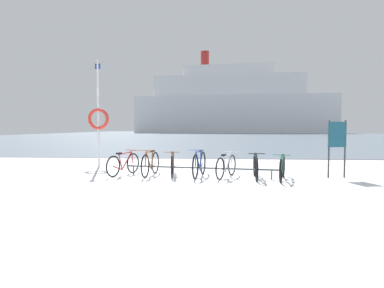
{
  "coord_description": "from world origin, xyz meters",
  "views": [
    {
      "loc": [
        1.64,
        -5.86,
        1.49
      ],
      "look_at": [
        0.55,
        7.88,
        0.8
      ],
      "focal_mm": 31.19,
      "sensor_mm": 36.0,
      "label": 1
    }
  ],
  "objects_px": {
    "bicycle_3": "(199,164)",
    "bicycle_4": "(226,166)",
    "bicycle_2": "(172,164)",
    "bicycle_5": "(256,167)",
    "bicycle_6": "(282,168)",
    "bicycle_0": "(124,164)",
    "rescue_post": "(98,117)",
    "ferry_ship": "(232,105)",
    "info_sign": "(337,139)",
    "bicycle_1": "(150,164)"
  },
  "relations": [
    {
      "from": "bicycle_3",
      "to": "bicycle_4",
      "type": "relative_size",
      "value": 1.16
    },
    {
      "from": "bicycle_2",
      "to": "bicycle_5",
      "type": "distance_m",
      "value": 2.54
    },
    {
      "from": "bicycle_2",
      "to": "bicycle_6",
      "type": "bearing_deg",
      "value": -10.39
    },
    {
      "from": "bicycle_0",
      "to": "rescue_post",
      "type": "distance_m",
      "value": 3.05
    },
    {
      "from": "rescue_post",
      "to": "bicycle_4",
      "type": "bearing_deg",
      "value": -26.72
    },
    {
      "from": "bicycle_0",
      "to": "ferry_ship",
      "type": "xyz_separation_m",
      "value": [
        6.66,
        84.23,
        7.35
      ]
    },
    {
      "from": "info_sign",
      "to": "ferry_ship",
      "type": "height_order",
      "value": "ferry_ship"
    },
    {
      "from": "bicycle_2",
      "to": "bicycle_1",
      "type": "bearing_deg",
      "value": -172.75
    },
    {
      "from": "bicycle_4",
      "to": "info_sign",
      "type": "bearing_deg",
      "value": 4.29
    },
    {
      "from": "bicycle_5",
      "to": "info_sign",
      "type": "bearing_deg",
      "value": 9.34
    },
    {
      "from": "bicycle_0",
      "to": "ferry_ship",
      "type": "height_order",
      "value": "ferry_ship"
    },
    {
      "from": "bicycle_3",
      "to": "ferry_ship",
      "type": "bearing_deg",
      "value": 87.1
    },
    {
      "from": "bicycle_6",
      "to": "info_sign",
      "type": "relative_size",
      "value": 0.97
    },
    {
      "from": "bicycle_1",
      "to": "info_sign",
      "type": "relative_size",
      "value": 0.97
    },
    {
      "from": "bicycle_2",
      "to": "info_sign",
      "type": "height_order",
      "value": "info_sign"
    },
    {
      "from": "bicycle_2",
      "to": "bicycle_3",
      "type": "relative_size",
      "value": 0.95
    },
    {
      "from": "bicycle_3",
      "to": "bicycle_6",
      "type": "height_order",
      "value": "bicycle_3"
    },
    {
      "from": "ferry_ship",
      "to": "bicycle_6",
      "type": "bearing_deg",
      "value": -91.28
    },
    {
      "from": "ferry_ship",
      "to": "rescue_post",
      "type": "bearing_deg",
      "value": -95.72
    },
    {
      "from": "bicycle_5",
      "to": "ferry_ship",
      "type": "bearing_deg",
      "value": 88.23
    },
    {
      "from": "bicycle_3",
      "to": "bicycle_6",
      "type": "relative_size",
      "value": 1.08
    },
    {
      "from": "bicycle_2",
      "to": "bicycle_3",
      "type": "height_order",
      "value": "bicycle_3"
    },
    {
      "from": "info_sign",
      "to": "ferry_ship",
      "type": "bearing_deg",
      "value": 89.86
    },
    {
      "from": "bicycle_6",
      "to": "bicycle_5",
      "type": "bearing_deg",
      "value": 169.49
    },
    {
      "from": "bicycle_5",
      "to": "ferry_ship",
      "type": "height_order",
      "value": "ferry_ship"
    },
    {
      "from": "bicycle_0",
      "to": "ferry_ship",
      "type": "relative_size",
      "value": 0.03
    },
    {
      "from": "bicycle_4",
      "to": "ferry_ship",
      "type": "bearing_deg",
      "value": 87.65
    },
    {
      "from": "bicycle_5",
      "to": "bicycle_2",
      "type": "bearing_deg",
      "value": 169.65
    },
    {
      "from": "bicycle_6",
      "to": "info_sign",
      "type": "distance_m",
      "value": 1.93
    },
    {
      "from": "bicycle_2",
      "to": "info_sign",
      "type": "relative_size",
      "value": 0.99
    },
    {
      "from": "bicycle_2",
      "to": "bicycle_3",
      "type": "bearing_deg",
      "value": -12.11
    },
    {
      "from": "bicycle_6",
      "to": "bicycle_0",
      "type": "bearing_deg",
      "value": 173.13
    },
    {
      "from": "bicycle_4",
      "to": "bicycle_1",
      "type": "bearing_deg",
      "value": 174.64
    },
    {
      "from": "rescue_post",
      "to": "ferry_ship",
      "type": "xyz_separation_m",
      "value": [
        8.22,
        82.13,
        5.8
      ]
    },
    {
      "from": "bicycle_0",
      "to": "bicycle_3",
      "type": "distance_m",
      "value": 2.39
    },
    {
      "from": "bicycle_4",
      "to": "bicycle_6",
      "type": "relative_size",
      "value": 0.93
    },
    {
      "from": "bicycle_4",
      "to": "ferry_ship",
      "type": "distance_m",
      "value": 84.91
    },
    {
      "from": "rescue_post",
      "to": "bicycle_6",
      "type": "bearing_deg",
      "value": -22.96
    },
    {
      "from": "bicycle_1",
      "to": "bicycle_5",
      "type": "height_order",
      "value": "bicycle_1"
    },
    {
      "from": "info_sign",
      "to": "rescue_post",
      "type": "distance_m",
      "value": 8.33
    },
    {
      "from": "bicycle_2",
      "to": "bicycle_4",
      "type": "height_order",
      "value": "bicycle_2"
    },
    {
      "from": "bicycle_4",
      "to": "bicycle_6",
      "type": "distance_m",
      "value": 1.6
    },
    {
      "from": "bicycle_1",
      "to": "bicycle_4",
      "type": "relative_size",
      "value": 1.08
    },
    {
      "from": "bicycle_6",
      "to": "bicycle_4",
      "type": "bearing_deg",
      "value": 169.63
    },
    {
      "from": "bicycle_1",
      "to": "bicycle_5",
      "type": "bearing_deg",
      "value": -6.67
    },
    {
      "from": "bicycle_0",
      "to": "bicycle_6",
      "type": "xyz_separation_m",
      "value": [
        4.76,
        -0.57,
        -0.01
      ]
    },
    {
      "from": "rescue_post",
      "to": "ferry_ship",
      "type": "height_order",
      "value": "ferry_ship"
    },
    {
      "from": "bicycle_1",
      "to": "bicycle_5",
      "type": "distance_m",
      "value": 3.19
    },
    {
      "from": "bicycle_0",
      "to": "info_sign",
      "type": "bearing_deg",
      "value": -0.38
    },
    {
      "from": "bicycle_2",
      "to": "bicycle_3",
      "type": "xyz_separation_m",
      "value": [
        0.84,
        -0.18,
        0.03
      ]
    }
  ]
}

